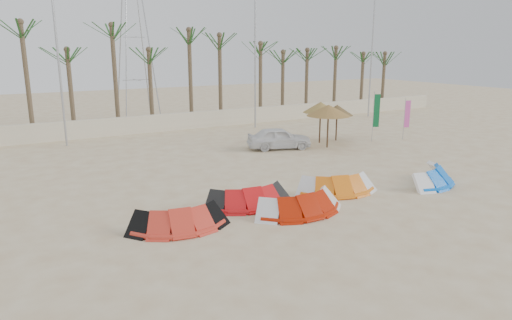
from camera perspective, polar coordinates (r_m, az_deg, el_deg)
ground at (r=15.93m, az=10.98°, el=-9.04°), size 120.00×120.00×0.00m
boundary_wall at (r=34.84m, az=-13.30°, el=4.41°), size 60.00×0.30×1.30m
palm_line at (r=36.03m, az=-13.50°, el=13.96°), size 52.00×4.00×7.70m
lamp_b at (r=31.22m, az=-23.47°, el=12.06°), size 1.25×0.14×11.00m
lamp_c at (r=35.75m, az=-0.05°, el=13.25°), size 1.25×0.14×11.00m
lamp_d at (r=43.01m, az=14.31°, el=12.93°), size 1.25×0.14×11.00m
pylon at (r=40.91m, az=-14.38°, el=4.78°), size 3.00×3.00×14.00m
kite_red_left at (r=16.30m, az=-10.03°, el=-6.87°), size 3.58×1.98×0.90m
kite_red_mid at (r=18.33m, az=-1.30°, el=-4.30°), size 3.66×1.88×0.90m
kite_red_right at (r=17.64m, az=4.98°, el=-5.09°), size 3.65×1.56×0.90m
kite_orange at (r=20.23m, az=9.56°, el=-2.75°), size 3.79×2.36×0.90m
kite_blue at (r=22.71m, az=20.56°, el=-1.63°), size 3.87×2.75×0.90m
parasol_left at (r=30.27m, az=8.07°, el=6.54°), size 2.31×2.31×2.72m
parasol_mid at (r=28.85m, az=9.04°, el=6.15°), size 2.74×2.74×2.71m
parasol_right at (r=31.27m, az=10.10°, el=6.17°), size 2.16×2.16×2.43m
flag_pink at (r=32.86m, az=18.27°, el=5.35°), size 0.45×0.12×2.83m
flag_green at (r=31.49m, az=14.69°, el=5.83°), size 0.44×0.17×3.36m
car at (r=28.43m, az=2.92°, el=2.76°), size 4.26×2.77×1.35m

